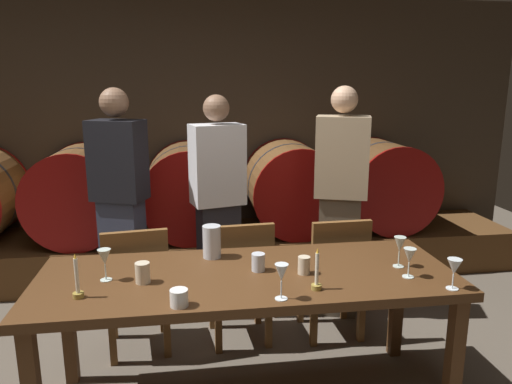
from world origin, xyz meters
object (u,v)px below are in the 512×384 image
Objects in this scene: wine_barrel_left at (80,194)px; guest_center at (218,205)px; wine_barrel_right at (291,187)px; cup_far_right at (304,265)px; guest_left at (121,203)px; cup_center_left at (179,298)px; chair_center at (241,276)px; wine_glass_far_right at (455,268)px; pitcher at (212,242)px; wine_barrel_far_right at (383,184)px; candle_left at (78,285)px; chair_right at (335,272)px; wine_glass_left at (281,274)px; wine_glass_right at (400,245)px; dining_table at (247,287)px; cup_center_right at (258,262)px; wine_glass_far_left at (105,258)px; wine_barrel_center at (190,190)px; chair_left at (137,284)px; guest_right at (340,202)px; cup_far_left at (143,273)px; wine_glass_center at (410,257)px; candle_right at (317,278)px.

wine_barrel_left is 1.43m from guest_center.
wine_barrel_right is 2.06m from cup_far_right.
cup_center_left is at bearing 127.01° from guest_left.
chair_center is 5.68× the size of wine_glass_far_right.
chair_center reaches higher than cup_center_left.
pitcher is (-0.21, -0.37, 0.38)m from chair_center.
candle_left is at bearing -138.17° from wine_barrel_far_right.
wine_barrel_far_right is 0.49× the size of guest_left.
wine_glass_left is at bearing 57.25° from chair_right.
chair_right is 0.78m from wine_glass_right.
dining_table is 0.14m from cup_center_right.
cup_center_right is (0.79, 0.01, -0.07)m from wine_glass_far_left.
wine_glass_left reaches higher than dining_table.
chair_right is at bearing -54.57° from wine_barrel_center.
wine_barrel_left is 2.38m from chair_right.
chair_right is 1.00m from pitcher.
wine_barrel_center is 0.50× the size of guest_center.
chair_right is 4.67× the size of pitcher.
chair_left is 1.57m from guest_right.
cup_center_right is (0.23, -0.24, -0.05)m from pitcher.
candle_left is at bearing 170.80° from wine_glass_left.
wine_barrel_center is 1.00× the size of wine_barrel_far_right.
chair_center is 1.09m from guest_left.
guest_center is 15.82× the size of cup_far_left.
wine_barrel_far_right is at bearing 69.47° from wine_glass_right.
candle_left reaches higher than wine_glass_center.
guest_right is (0.83, 0.98, 0.19)m from dining_table.
pitcher is at bearing 134.43° from cup_center_right.
cup_far_left is at bearing -139.73° from pitcher.
wine_glass_right is (0.15, -0.65, 0.41)m from chair_right.
wine_barrel_far_right is at bearing 40.37° from wine_glass_far_left.
cup_far_left is at bearing 122.66° from guest_left.
wine_glass_far_right is at bearing -28.17° from pitcher.
cup_far_right is (-0.53, -1.02, -0.07)m from guest_right.
wine_barrel_center and wine_barrel_right have the same top height.
guest_center reaches higher than wine_barrel_far_right.
guest_center is at bearing 124.79° from wine_glass_far_right.
wine_glass_far_right is (1.25, -2.32, 0.10)m from wine_barrel_center.
wine_barrel_right is at bearing 0.00° from wine_barrel_center.
wine_barrel_far_right is 0.48× the size of guest_right.
wine_barrel_left is 4.83× the size of wine_glass_left.
dining_table is at bearing -1.21° from wine_glass_far_left.
wine_glass_far_left is 1.56m from wine_glass_center.
wine_glass_right is (2.08, -2.01, 0.11)m from wine_barrel_left.
wine_barrel_center is at bearing 93.64° from pitcher.
candle_right reaches higher than cup_center_right.
wine_glass_far_right is (0.28, -0.97, 0.40)m from chair_right.
chair_center is 5.08× the size of wine_glass_left.
guest_right is at bearing -167.09° from guest_left.
cup_far_right is at bearing -33.94° from pitcher.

